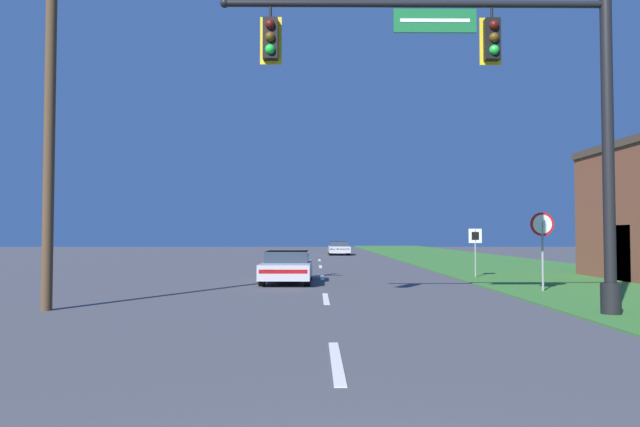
{
  "coord_description": "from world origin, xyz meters",
  "views": [
    {
      "loc": [
        -0.31,
        -2.31,
        1.85
      ],
      "look_at": [
        0.0,
        33.17,
        3.13
      ],
      "focal_mm": 32.0,
      "sensor_mm": 36.0,
      "label": 1
    }
  ],
  "objects_px": {
    "signal_mast": "(514,103)",
    "far_car": "(339,248)",
    "utility_pole_near": "(50,83)",
    "route_sign_post": "(475,242)",
    "stop_sign": "(542,234)",
    "car_ahead": "(287,267)"
  },
  "relations": [
    {
      "from": "signal_mast",
      "to": "utility_pole_near",
      "type": "distance_m",
      "value": 11.13
    },
    {
      "from": "far_car",
      "to": "utility_pole_near",
      "type": "bearing_deg",
      "value": -103.26
    },
    {
      "from": "stop_sign",
      "to": "utility_pole_near",
      "type": "bearing_deg",
      "value": -162.82
    },
    {
      "from": "utility_pole_near",
      "to": "stop_sign",
      "type": "bearing_deg",
      "value": 17.18
    },
    {
      "from": "signal_mast",
      "to": "far_car",
      "type": "bearing_deg",
      "value": 93.73
    },
    {
      "from": "signal_mast",
      "to": "stop_sign",
      "type": "relative_size",
      "value": 3.64
    },
    {
      "from": "signal_mast",
      "to": "route_sign_post",
      "type": "height_order",
      "value": "signal_mast"
    },
    {
      "from": "signal_mast",
      "to": "route_sign_post",
      "type": "relative_size",
      "value": 4.49
    },
    {
      "from": "signal_mast",
      "to": "route_sign_post",
      "type": "xyz_separation_m",
      "value": [
        2.22,
        11.15,
        -3.32
      ]
    },
    {
      "from": "car_ahead",
      "to": "stop_sign",
      "type": "height_order",
      "value": "stop_sign"
    },
    {
      "from": "far_car",
      "to": "stop_sign",
      "type": "distance_m",
      "value": 32.74
    },
    {
      "from": "signal_mast",
      "to": "car_ahead",
      "type": "relative_size",
      "value": 2.06
    },
    {
      "from": "signal_mast",
      "to": "utility_pole_near",
      "type": "bearing_deg",
      "value": 174.87
    },
    {
      "from": "car_ahead",
      "to": "route_sign_post",
      "type": "relative_size",
      "value": 2.18
    },
    {
      "from": "car_ahead",
      "to": "route_sign_post",
      "type": "xyz_separation_m",
      "value": [
        7.84,
        2.29,
        0.92
      ]
    },
    {
      "from": "stop_sign",
      "to": "route_sign_post",
      "type": "distance_m",
      "value": 5.93
    },
    {
      "from": "far_car",
      "to": "route_sign_post",
      "type": "height_order",
      "value": "route_sign_post"
    },
    {
      "from": "signal_mast",
      "to": "far_car",
      "type": "distance_m",
      "value": 37.87
    },
    {
      "from": "stop_sign",
      "to": "far_car",
      "type": "bearing_deg",
      "value": 99.07
    },
    {
      "from": "signal_mast",
      "to": "far_car",
      "type": "relative_size",
      "value": 2.06
    },
    {
      "from": "car_ahead",
      "to": "stop_sign",
      "type": "distance_m",
      "value": 9.17
    },
    {
      "from": "signal_mast",
      "to": "stop_sign",
      "type": "bearing_deg",
      "value": 62.71
    }
  ]
}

